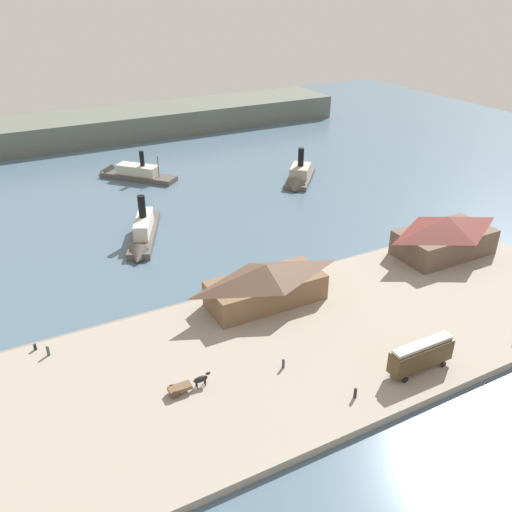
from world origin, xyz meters
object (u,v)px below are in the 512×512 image
pedestrian_walking_east (48,351)px  ferry_outer_harbor (299,178)px  ferry_shed_central_terminal (445,235)px  ferry_mid_harbor (130,173)px  ferry_departing_north (143,234)px  horse_cart (187,385)px  street_tram (421,355)px  mooring_post_east (35,347)px  pedestrian_near_west_shed (420,346)px  ferry_shed_west_terminal (266,283)px  pedestrian_by_tram (355,393)px  pedestrian_near_east_shed (283,363)px

pedestrian_walking_east → ferry_outer_harbor: bearing=33.3°
ferry_shed_central_terminal → ferry_mid_harbor: ferry_shed_central_terminal is taller
ferry_outer_harbor → ferry_departing_north: bearing=-162.5°
horse_cart → ferry_outer_harbor: size_ratio=0.33×
street_tram → ferry_departing_north: ferry_departing_north is taller
ferry_shed_central_terminal → mooring_post_east: ferry_shed_central_terminal is taller
pedestrian_near_west_shed → ferry_departing_north: ferry_departing_north is taller
ferry_shed_west_terminal → horse_cart: ferry_shed_west_terminal is taller
pedestrian_by_tram → ferry_shed_central_terminal: bearing=31.7°
pedestrian_by_tram → mooring_post_east: size_ratio=1.90×
pedestrian_by_tram → ferry_outer_harbor: ferry_outer_harbor is taller
ferry_departing_north → mooring_post_east: bearing=-130.5°
pedestrian_walking_east → ferry_outer_harbor: (71.68, 47.09, -0.50)m
ferry_outer_harbor → mooring_post_east: bearing=-148.5°
street_tram → pedestrian_near_east_shed: street_tram is taller
mooring_post_east → horse_cart: bearing=-48.4°
ferry_shed_west_terminal → ferry_departing_north: size_ratio=0.83×
pedestrian_by_tram → pedestrian_near_west_shed: size_ratio=1.03×
ferry_shed_west_terminal → mooring_post_east: size_ratio=21.91×
pedestrian_walking_east → ferry_mid_harbor: (32.96, 72.22, -0.57)m
pedestrian_by_tram → ferry_shed_west_terminal: bearing=87.9°
street_tram → pedestrian_walking_east: (-44.62, 27.34, -1.84)m
pedestrian_walking_east → pedestrian_by_tram: 43.41m
pedestrian_by_tram → pedestrian_near_west_shed: bearing=13.9°
pedestrian_by_tram → pedestrian_near_east_shed: (-5.17, 9.43, -0.05)m
ferry_shed_west_terminal → pedestrian_walking_east: bearing=176.5°
street_tram → pedestrian_by_tram: street_tram is taller
ferry_shed_west_terminal → ferry_outer_harbor: (37.27, 49.21, -3.28)m
pedestrian_near_east_shed → mooring_post_east: pedestrian_near_east_shed is taller
ferry_shed_central_terminal → ferry_mid_harbor: (-40.52, 75.12, -3.73)m
ferry_outer_harbor → ferry_mid_harbor: 46.17m
street_tram → ferry_outer_harbor: ferry_outer_harbor is taller
ferry_departing_north → ferry_outer_harbor: (47.72, 15.07, -0.17)m
ferry_shed_west_terminal → horse_cart: 24.22m
street_tram → pedestrian_near_east_shed: bearing=150.7°
mooring_post_east → pedestrian_near_east_shed: bearing=-34.4°
horse_cart → mooring_post_east: horse_cart is taller
ferry_mid_harbor → pedestrian_walking_east: bearing=-114.5°
ferry_departing_north → pedestrian_by_tram: bearing=-80.9°
ferry_shed_central_terminal → pedestrian_near_east_shed: size_ratio=11.92×
ferry_departing_north → ferry_mid_harbor: (9.00, 40.21, -0.23)m
horse_cart → pedestrian_walking_east: (-14.92, 16.24, -0.13)m
ferry_departing_north → horse_cart: bearing=-100.6°
pedestrian_walking_east → street_tram: bearing=-31.5°
pedestrian_near_west_shed → ferry_departing_north: 60.95m
ferry_outer_harbor → pedestrian_walking_east: bearing=-146.7°
pedestrian_near_west_shed → pedestrian_near_east_shed: bearing=163.2°
horse_cart → pedestrian_walking_east: size_ratio=3.38×
ferry_mid_harbor → horse_cart: bearing=-101.5°
ferry_shed_central_terminal → street_tram: bearing=-139.7°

